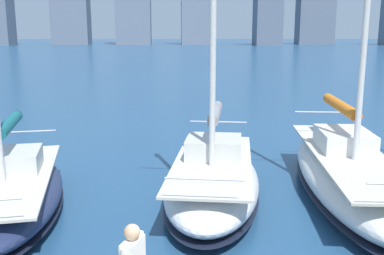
# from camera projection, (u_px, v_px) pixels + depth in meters

# --- Properties ---
(sailboat_orange) EXTENTS (3.45, 9.10, 11.67)m
(sailboat_orange) POSITION_uv_depth(u_px,v_px,m) (347.00, 172.00, 12.92)
(sailboat_orange) COLOR white
(sailboat_orange) RESTS_ON ground
(sailboat_grey) EXTENTS (3.61, 7.05, 9.35)m
(sailboat_grey) POSITION_uv_depth(u_px,v_px,m) (213.00, 178.00, 12.52)
(sailboat_grey) COLOR white
(sailboat_grey) RESTS_ON ground
(sailboat_teal) EXTENTS (3.75, 7.22, 10.49)m
(sailboat_teal) POSITION_uv_depth(u_px,v_px,m) (8.00, 191.00, 11.72)
(sailboat_teal) COLOR navy
(sailboat_teal) RESTS_ON ground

